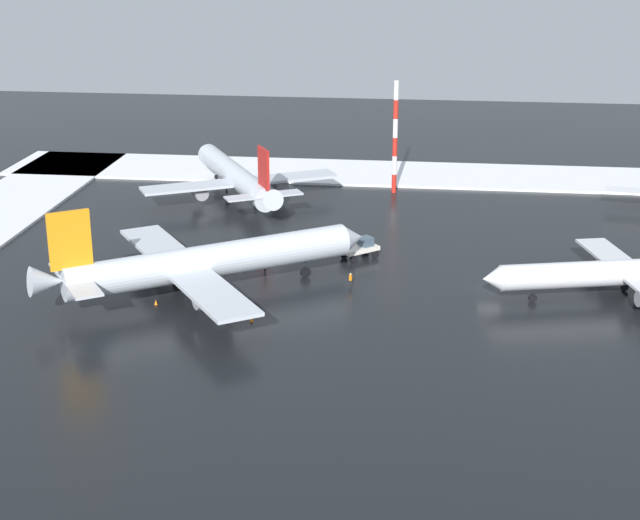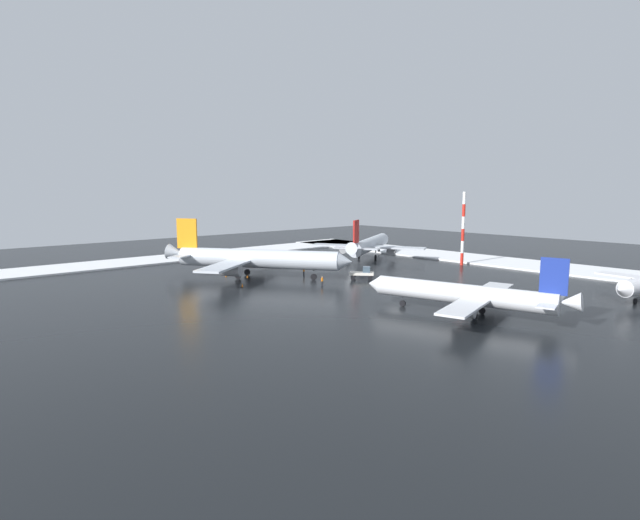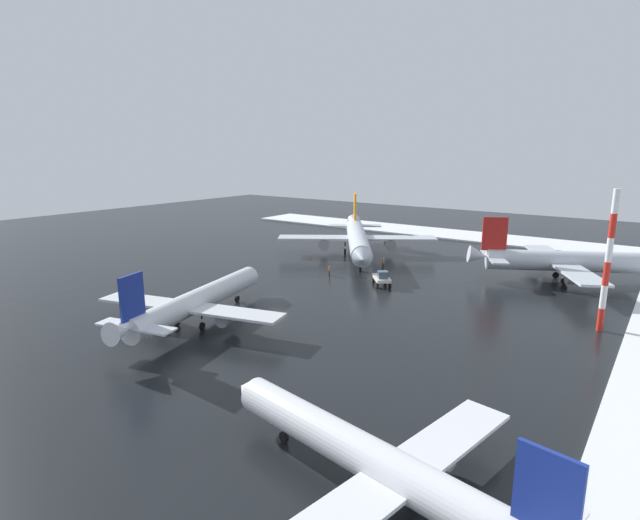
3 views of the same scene
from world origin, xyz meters
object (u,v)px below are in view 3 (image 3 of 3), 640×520
object	(u,v)px
airplane_foreground_jet	(575,261)
ground_crew_beside_wing	(383,262)
antenna_mast	(608,262)
airplane_parked_starboard	(197,301)
traffic_cone_near_nose	(354,250)
traffic_cone_wingtip_side	(310,257)
traffic_cone_mid_line	(356,254)
pushback_tug	(382,278)
ground_crew_mid_apron	(329,270)
airplane_parked_portside	(375,461)
airplane_distant_tail	(357,238)

from	to	relation	value
airplane_foreground_jet	ground_crew_beside_wing	bearing A→B (deg)	169.11
antenna_mast	airplane_parked_starboard	bearing A→B (deg)	122.78
antenna_mast	traffic_cone_near_nose	bearing A→B (deg)	64.69
traffic_cone_wingtip_side	traffic_cone_mid_line	bearing A→B (deg)	-39.38
pushback_tug	ground_crew_mid_apron	world-z (taller)	pushback_tug
airplane_parked_portside	airplane_foreground_jet	distance (m)	63.57
ground_crew_beside_wing	traffic_cone_near_nose	distance (m)	15.51
ground_crew_mid_apron	airplane_parked_starboard	bearing A→B (deg)	-116.39
pushback_tug	airplane_parked_portside	bearing A→B (deg)	-12.17
airplane_distant_tail	traffic_cone_near_nose	distance (m)	6.70
ground_crew_beside_wing	antenna_mast	distance (m)	39.37
airplane_distant_tail	pushback_tug	distance (m)	21.63
ground_crew_beside_wing	traffic_cone_wingtip_side	world-z (taller)	ground_crew_beside_wing
airplane_distant_tail	antenna_mast	distance (m)	48.79
airplane_parked_starboard	airplane_foreground_jet	bearing A→B (deg)	-49.32
ground_crew_mid_apron	traffic_cone_wingtip_side	size ratio (longest dim) A/B	3.11
airplane_distant_tail	ground_crew_beside_wing	size ratio (longest dim) A/B	19.60
antenna_mast	traffic_cone_wingtip_side	distance (m)	53.82
airplane_foreground_jet	antenna_mast	distance (m)	24.09
antenna_mast	airplane_parked_portside	bearing A→B (deg)	170.27
pushback_tug	traffic_cone_mid_line	bearing A→B (deg)	-178.84
ground_crew_beside_wing	traffic_cone_wingtip_side	distance (m)	15.60
airplane_distant_tail	traffic_cone_mid_line	distance (m)	3.72
pushback_tug	traffic_cone_near_nose	distance (m)	27.21
ground_crew_beside_wing	traffic_cone_near_nose	world-z (taller)	ground_crew_beside_wing
ground_crew_mid_apron	traffic_cone_near_nose	size ratio (longest dim) A/B	3.11
ground_crew_mid_apron	airplane_foreground_jet	bearing A→B (deg)	2.90
traffic_cone_wingtip_side	ground_crew_mid_apron	bearing A→B (deg)	-129.64
airplane_parked_portside	airplane_foreground_jet	size ratio (longest dim) A/B	0.84
airplane_distant_tail	ground_crew_beside_wing	bearing A→B (deg)	25.13
airplane_foreground_jet	traffic_cone_mid_line	size ratio (longest dim) A/B	57.95
airplane_parked_portside	traffic_cone_wingtip_side	world-z (taller)	airplane_parked_portside
airplane_distant_tail	ground_crew_mid_apron	distance (m)	16.34
airplane_parked_portside	traffic_cone_mid_line	world-z (taller)	airplane_parked_portside
airplane_parked_starboard	ground_crew_beside_wing	distance (m)	39.59
airplane_distant_tail	traffic_cone_near_nose	xyz separation A→B (m)	(4.54, 3.48, -3.50)
airplane_parked_portside	traffic_cone_mid_line	bearing A→B (deg)	-47.69
airplane_parked_portside	traffic_cone_near_nose	size ratio (longest dim) A/B	48.61
airplane_distant_tail	airplane_foreground_jet	xyz separation A→B (m)	(4.25, -38.35, -0.36)
airplane_parked_starboard	traffic_cone_near_nose	xyz separation A→B (m)	(48.97, 7.97, -2.61)
pushback_tug	ground_crew_mid_apron	size ratio (longest dim) A/B	2.88
antenna_mast	traffic_cone_wingtip_side	world-z (taller)	antenna_mast
airplane_foreground_jet	traffic_cone_mid_line	world-z (taller)	airplane_foreground_jet
airplane_foreground_jet	traffic_cone_wingtip_side	distance (m)	46.60
ground_crew_beside_wing	traffic_cone_mid_line	bearing A→B (deg)	-144.71
pushback_tug	traffic_cone_wingtip_side	world-z (taller)	pushback_tug
airplane_distant_tail	antenna_mast	bearing A→B (deg)	33.55
airplane_distant_tail	ground_crew_mid_apron	xyz separation A→B (m)	(-15.57, -4.11, -2.80)
ground_crew_beside_wing	traffic_cone_wingtip_side	size ratio (longest dim) A/B	3.11
airplane_parked_starboard	airplane_foreground_jet	size ratio (longest dim) A/B	0.91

